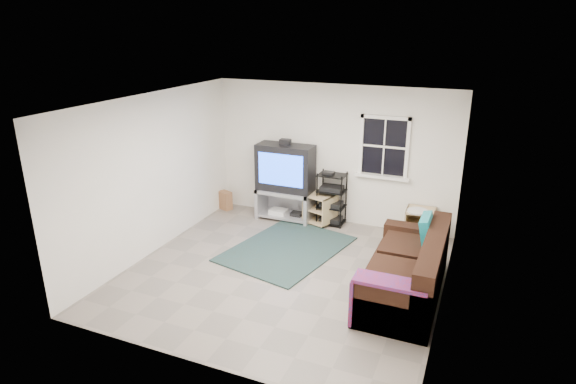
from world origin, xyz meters
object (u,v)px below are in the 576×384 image
at_px(tv_unit, 285,176).
at_px(sofa, 408,273).
at_px(side_table_left, 321,207).
at_px(av_rack, 331,202).
at_px(side_table_right, 420,222).

bearing_deg(tv_unit, sofa, -36.20).
bearing_deg(side_table_left, sofa, -45.90).
height_order(tv_unit, av_rack, tv_unit).
bearing_deg(side_table_left, tv_unit, -174.92).
height_order(tv_unit, sofa, tv_unit).
bearing_deg(tv_unit, side_table_left, 5.08).
bearing_deg(tv_unit, side_table_right, 0.90).
relative_size(av_rack, sofa, 0.47).
bearing_deg(sofa, tv_unit, 143.80).
distance_m(side_table_left, sofa, 2.81).
bearing_deg(side_table_right, tv_unit, -179.10).
distance_m(side_table_left, side_table_right, 1.84).
distance_m(tv_unit, sofa, 3.35).
relative_size(tv_unit, side_table_left, 2.57).
xyz_separation_m(tv_unit, side_table_left, (0.71, 0.06, -0.56)).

